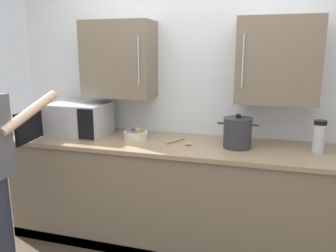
{
  "coord_description": "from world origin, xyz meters",
  "views": [
    {
      "loc": [
        0.61,
        -1.86,
        1.68
      ],
      "look_at": [
        -0.15,
        0.73,
        1.07
      ],
      "focal_mm": 36.08,
      "sensor_mm": 36.0,
      "label": 1
    }
  ],
  "objects_px": {
    "microwave_oven": "(76,119)",
    "wooden_spoon": "(182,142)",
    "fruit_bowl": "(136,134)",
    "thermos_flask": "(319,137)",
    "stock_pot": "(238,133)"
  },
  "relations": [
    {
      "from": "stock_pot",
      "to": "fruit_bowl",
      "type": "distance_m",
      "value": 0.87
    },
    {
      "from": "microwave_oven",
      "to": "fruit_bowl",
      "type": "height_order",
      "value": "microwave_oven"
    },
    {
      "from": "microwave_oven",
      "to": "stock_pot",
      "type": "distance_m",
      "value": 1.47
    },
    {
      "from": "fruit_bowl",
      "to": "microwave_oven",
      "type": "bearing_deg",
      "value": 177.89
    },
    {
      "from": "thermos_flask",
      "to": "stock_pot",
      "type": "bearing_deg",
      "value": -177.37
    },
    {
      "from": "thermos_flask",
      "to": "wooden_spoon",
      "type": "xyz_separation_m",
      "value": [
        -1.05,
        -0.03,
        -0.12
      ]
    },
    {
      "from": "microwave_oven",
      "to": "fruit_bowl",
      "type": "bearing_deg",
      "value": -2.11
    },
    {
      "from": "stock_pot",
      "to": "wooden_spoon",
      "type": "distance_m",
      "value": 0.46
    },
    {
      "from": "microwave_oven",
      "to": "wooden_spoon",
      "type": "distance_m",
      "value": 1.03
    },
    {
      "from": "fruit_bowl",
      "to": "thermos_flask",
      "type": "bearing_deg",
      "value": 0.38
    },
    {
      "from": "thermos_flask",
      "to": "fruit_bowl",
      "type": "distance_m",
      "value": 1.47
    },
    {
      "from": "fruit_bowl",
      "to": "stock_pot",
      "type": "bearing_deg",
      "value": -1.17
    },
    {
      "from": "stock_pot",
      "to": "wooden_spoon",
      "type": "relative_size",
      "value": 1.44
    },
    {
      "from": "microwave_oven",
      "to": "wooden_spoon",
      "type": "relative_size",
      "value": 3.51
    },
    {
      "from": "stock_pot",
      "to": "thermos_flask",
      "type": "bearing_deg",
      "value": 2.63
    }
  ]
}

